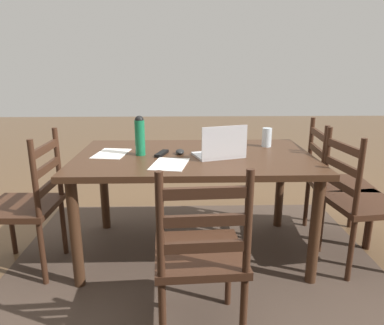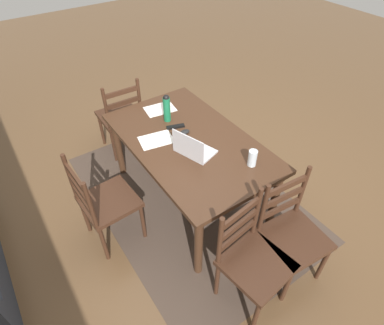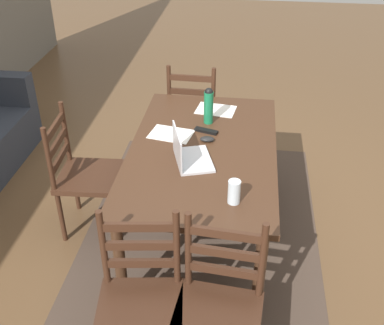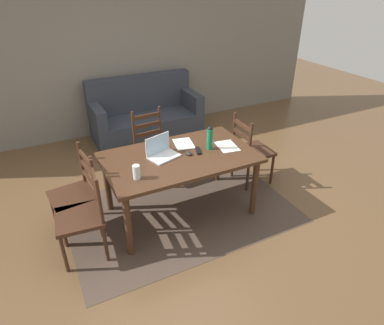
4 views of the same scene
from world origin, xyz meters
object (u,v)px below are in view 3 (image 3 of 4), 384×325
(chair_left_far, at_px, (140,304))
(computer_mouse, at_px, (207,139))
(chair_far_head, at_px, (84,175))
(laptop, at_px, (187,154))
(chair_left_near, at_px, (218,312))
(dining_table, at_px, (203,159))
(water_bottle, at_px, (208,105))
(tv_remote, at_px, (206,131))
(drinking_glass, at_px, (234,192))
(chair_right_far, at_px, (194,111))

(chair_left_far, height_order, computer_mouse, chair_left_far)
(chair_far_head, height_order, laptop, laptop)
(chair_left_near, xyz_separation_m, chair_far_head, (1.11, 1.07, 0.00))
(dining_table, xyz_separation_m, laptop, (-0.18, 0.09, 0.14))
(water_bottle, bearing_deg, chair_left_near, -172.22)
(tv_remote, bearing_deg, dining_table, 17.88)
(chair_left_far, xyz_separation_m, chair_far_head, (1.11, 0.66, 0.00))
(chair_left_far, height_order, drinking_glass, chair_left_far)
(chair_left_far, relative_size, water_bottle, 3.44)
(chair_left_near, bearing_deg, drinking_glass, -3.75)
(chair_right_far, relative_size, water_bottle, 3.44)
(drinking_glass, bearing_deg, tv_remote, 16.71)
(drinking_glass, bearing_deg, water_bottle, 14.30)
(chair_left_near, relative_size, tv_remote, 5.59)
(chair_far_head, distance_m, water_bottle, 1.04)
(drinking_glass, bearing_deg, chair_left_near, 176.25)
(chair_left_far, relative_size, computer_mouse, 9.50)
(dining_table, bearing_deg, chair_right_far, 10.12)
(chair_right_far, bearing_deg, drinking_glass, -165.43)
(water_bottle, distance_m, computer_mouse, 0.30)
(laptop, xyz_separation_m, drinking_glass, (-0.39, -0.32, 0.01))
(chair_left_near, distance_m, computer_mouse, 1.26)
(chair_left_far, xyz_separation_m, water_bottle, (1.49, -0.20, 0.43))
(dining_table, distance_m, drinking_glass, 0.63)
(laptop, bearing_deg, chair_left_far, 172.85)
(chair_right_far, height_order, computer_mouse, chair_right_far)
(chair_far_head, relative_size, computer_mouse, 9.50)
(chair_far_head, relative_size, water_bottle, 3.44)
(dining_table, xyz_separation_m, chair_far_head, (-0.00, 0.86, -0.20))
(chair_right_far, bearing_deg, chair_left_far, 179.89)
(drinking_glass, relative_size, tv_remote, 0.85)
(chair_far_head, bearing_deg, water_bottle, -66.37)
(dining_table, relative_size, drinking_glass, 11.45)
(computer_mouse, bearing_deg, dining_table, 165.89)
(water_bottle, bearing_deg, computer_mouse, -175.48)
(computer_mouse, bearing_deg, chair_right_far, 9.10)
(drinking_glass, height_order, computer_mouse, drinking_glass)
(chair_right_far, xyz_separation_m, chair_far_head, (-1.11, 0.67, 0.00))
(chair_left_far, bearing_deg, tv_remote, -8.57)
(drinking_glass, bearing_deg, laptop, 39.86)
(chair_far_head, relative_size, drinking_glass, 6.61)
(chair_far_head, bearing_deg, laptop, -102.65)
(laptop, bearing_deg, computer_mouse, -20.75)
(chair_left_near, height_order, laptop, laptop)
(dining_table, height_order, chair_left_near, chair_left_near)
(chair_right_far, distance_m, chair_left_far, 2.22)
(dining_table, bearing_deg, laptop, 154.25)
(drinking_glass, bearing_deg, chair_far_head, 63.01)
(chair_left_far, distance_m, computer_mouse, 1.27)
(drinking_glass, bearing_deg, dining_table, 22.81)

